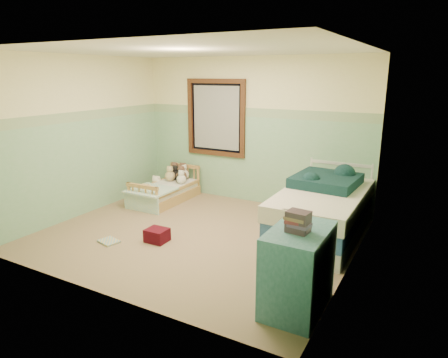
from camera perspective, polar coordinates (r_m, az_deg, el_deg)
The scene contains 31 objects.
floor at distance 5.73m, azimuth -3.90°, elevation -8.03°, with size 4.20×3.60×0.02m, color #8C7454.
ceiling at distance 5.29m, azimuth -4.40°, elevation 18.00°, with size 4.20×3.60×0.02m, color silver.
wall_back at distance 6.93m, azimuth 4.03°, elevation 6.80°, with size 4.20×0.04×2.50m, color beige.
wall_front at distance 4.02m, azimuth -18.21°, elevation 0.20°, with size 4.20×0.04×2.50m, color beige.
wall_left at distance 6.74m, azimuth -19.38°, elevation 5.77°, with size 0.04×3.60×2.50m, color beige.
wall_right at distance 4.60m, azimuth 18.42°, elevation 1.96°, with size 0.04×3.60×2.50m, color beige.
wainscot_mint at distance 7.00m, azimuth 3.91°, elevation 2.73°, with size 4.20×0.01×1.50m, color #76AF7E.
border_strip at distance 6.88m, azimuth 4.03°, elevation 9.47°, with size 4.20×0.01×0.15m, color #4A8158.
window_frame at distance 7.19m, azimuth -1.19°, elevation 8.73°, with size 1.16×0.06×1.36m, color #35190C.
window_blinds at distance 7.20m, azimuth -1.15°, elevation 8.74°, with size 0.92×0.01×1.12m, color #AEAEAA.
toddler_bed_frame at distance 7.23m, azimuth -8.31°, elevation -2.45°, with size 0.65×1.30×0.17m, color #B87D3D.
toddler_mattress at distance 7.19m, azimuth -8.35°, elevation -1.36°, with size 0.60×1.25×0.12m, color silver.
patchwork_quilt at distance 6.87m, azimuth -10.41°, elevation -1.58°, with size 0.71×0.65×0.03m, color #68ACD7.
plush_bed_brown at distance 7.62m, azimuth -7.04°, elevation 0.90°, with size 0.21×0.21×0.21m, color brown.
plush_bed_white at distance 7.51m, azimuth -5.80°, elevation 0.69°, with size 0.20×0.20×0.20m, color white.
plush_bed_tan at distance 7.43m, azimuth -7.72°, elevation 0.42°, with size 0.19×0.19×0.19m, color tan.
plush_bed_dark at distance 7.30m, azimuth -6.26°, elevation 0.11°, with size 0.16×0.16×0.16m, color black.
plush_floor_cream at distance 7.57m, azimuth -9.60°, elevation -1.38°, with size 0.26×0.26×0.26m, color white.
plush_floor_tan at distance 7.02m, azimuth -10.98°, elevation -2.69°, with size 0.26×0.26×0.26m, color tan.
twin_bed_frame at distance 5.81m, azimuth 13.71°, elevation -6.85°, with size 1.01×2.01×0.22m, color silver.
twin_boxspring at distance 5.73m, azimuth 13.84°, elevation -4.80°, with size 1.01×2.01×0.22m, color navy.
twin_mattress at distance 5.66m, azimuth 13.98°, elevation -2.71°, with size 1.05×2.05×0.22m, color silver.
teal_blanket at distance 5.91m, azimuth 14.39°, elevation -0.19°, with size 0.85×0.91×0.14m, color black.
dresser at distance 3.96m, azimuth 10.51°, elevation -12.61°, with size 0.51×0.81×0.81m, color #2F686F.
book_stack at distance 3.70m, azimuth 10.56°, elevation -6.03°, with size 0.20×0.16×0.20m, color brown.
red_pillow at distance 5.54m, azimuth -9.55°, elevation -7.92°, with size 0.28×0.25×0.18m, color maroon.
floor_book at distance 5.69m, azimuth -16.12°, elevation -8.57°, with size 0.27×0.21×0.03m, color #E9B94A.
extra_plush_0 at distance 7.35m, azimuth -6.12°, elevation 0.38°, with size 0.20×0.20×0.20m, color brown.
extra_plush_1 at distance 7.52m, azimuth -6.97°, elevation 0.60°, with size 0.19×0.19×0.19m, color black.
extra_plush_2 at distance 7.22m, azimuth -6.11°, elevation -0.03°, with size 0.17×0.17×0.17m, color white.
extra_plush_3 at distance 7.53m, azimuth -5.84°, elevation 0.77°, with size 0.21×0.21×0.21m, color brown.
Camera 1 is at (2.89, -4.43, 2.21)m, focal length 31.98 mm.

